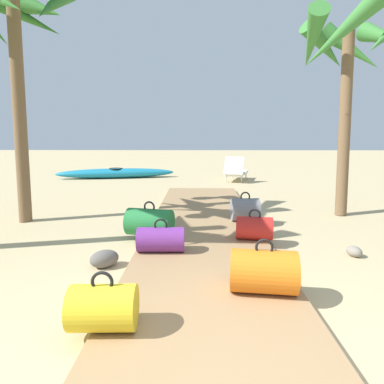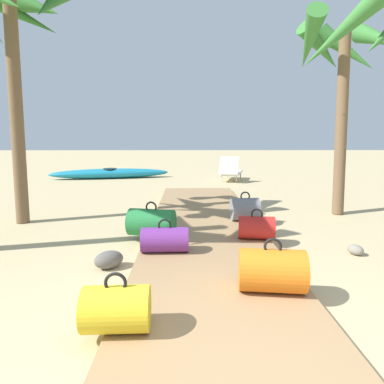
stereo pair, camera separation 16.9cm
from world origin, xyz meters
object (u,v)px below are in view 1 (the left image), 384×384
at_px(duffel_bag_purple, 161,239).
at_px(lounge_chair, 236,171).
at_px(duffel_bag_orange, 263,271).
at_px(palm_tree_far_left, 5,15).
at_px(kayak, 116,173).
at_px(duffel_bag_red, 254,228).
at_px(duffel_bag_grey, 245,209).
at_px(palm_tree_far_right, 351,50).
at_px(duffel_bag_yellow, 103,307).
at_px(duffel_bag_green, 150,222).

height_order(duffel_bag_purple, lounge_chair, lounge_chair).
xyz_separation_m(duffel_bag_orange, palm_tree_far_left, (-3.71, 2.86, 3.12)).
bearing_deg(kayak, duffel_bag_red, -63.23).
relative_size(duffel_bag_grey, palm_tree_far_left, 0.12).
height_order(duffel_bag_orange, kayak, duffel_bag_orange).
bearing_deg(duffel_bag_grey, duffel_bag_orange, -94.16).
bearing_deg(duffel_bag_grey, palm_tree_far_right, 23.62).
relative_size(palm_tree_far_right, kayak, 0.91).
xyz_separation_m(duffel_bag_grey, palm_tree_far_right, (1.92, 0.84, 2.71)).
xyz_separation_m(duffel_bag_yellow, palm_tree_far_left, (-2.43, 3.48, 3.14)).
height_order(duffel_bag_grey, palm_tree_far_right, palm_tree_far_right).
height_order(duffel_bag_orange, lounge_chair, lounge_chair).
xyz_separation_m(palm_tree_far_right, lounge_chair, (-1.45, 4.71, -2.66)).
relative_size(duffel_bag_purple, palm_tree_far_left, 0.14).
bearing_deg(lounge_chair, duffel_bag_green, -106.73).
xyz_separation_m(duffel_bag_red, duffel_bag_green, (-1.46, 0.16, 0.03)).
relative_size(duffel_bag_orange, duffel_bag_grey, 1.29).
height_order(duffel_bag_red, duffel_bag_purple, duffel_bag_red).
relative_size(duffel_bag_red, duffel_bag_purple, 0.91).
xyz_separation_m(duffel_bag_red, lounge_chair, (0.48, 6.58, 0.09)).
height_order(palm_tree_far_right, palm_tree_far_left, palm_tree_far_left).
height_order(duffel_bag_orange, duffel_bag_green, duffel_bag_orange).
bearing_deg(lounge_chair, palm_tree_far_left, -129.48).
distance_m(duffel_bag_orange, duffel_bag_red, 1.58).
xyz_separation_m(duffel_bag_green, duffel_bag_grey, (1.47, 0.87, -0.00)).
distance_m(duffel_bag_red, duffel_bag_grey, 1.03).
distance_m(duffel_bag_grey, palm_tree_far_right, 3.43).
distance_m(duffel_bag_purple, palm_tree_far_right, 4.81).
height_order(duffel_bag_orange, palm_tree_far_left, palm_tree_far_left).
bearing_deg(duffel_bag_purple, duffel_bag_yellow, -97.90).
bearing_deg(duffel_bag_grey, lounge_chair, 85.21).
distance_m(duffel_bag_green, duffel_bag_yellow, 2.35).
relative_size(duffel_bag_yellow, duffel_bag_purple, 0.85).
relative_size(duffel_bag_orange, palm_tree_far_right, 0.17).
distance_m(duffel_bag_yellow, kayak, 9.73).
bearing_deg(palm_tree_far_left, duffel_bag_red, -18.34).
height_order(lounge_chair, kayak, lounge_chair).
xyz_separation_m(duffel_bag_orange, duffel_bag_purple, (-1.05, 1.06, -0.04)).
bearing_deg(duffel_bag_yellow, duffel_bag_purple, 82.10).
bearing_deg(palm_tree_far_left, duffel_bag_grey, -3.78).
relative_size(duffel_bag_purple, kayak, 0.14).
relative_size(duffel_bag_red, duffel_bag_green, 0.75).
distance_m(duffel_bag_red, duffel_bag_green, 1.46).
bearing_deg(duffel_bag_purple, duffel_bag_green, 109.22).
distance_m(palm_tree_far_right, palm_tree_far_left, 5.86).
bearing_deg(palm_tree_far_right, duffel_bag_yellow, -129.82).
bearing_deg(duffel_bag_grey, duffel_bag_purple, -128.75).
height_order(palm_tree_far_left, lounge_chair, palm_tree_far_left).
relative_size(duffel_bag_orange, duffel_bag_red, 1.20).
xyz_separation_m(palm_tree_far_left, kayak, (0.21, 5.99, -3.22)).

